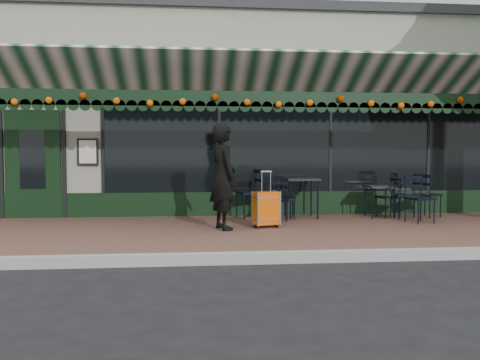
{
  "coord_description": "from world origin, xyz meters",
  "views": [
    {
      "loc": [
        -1.62,
        -6.73,
        1.47
      ],
      "look_at": [
        -0.79,
        1.6,
        1.03
      ],
      "focal_mm": 38.0,
      "sensor_mm": 36.0,
      "label": 1
    }
  ],
  "objects": [
    {
      "name": "ground",
      "position": [
        0.0,
        0.0,
        0.0
      ],
      "size": [
        80.0,
        80.0,
        0.0
      ],
      "primitive_type": "plane",
      "color": "black",
      "rests_on": "ground"
    },
    {
      "name": "sidewalk",
      "position": [
        0.0,
        2.0,
        0.07
      ],
      "size": [
        18.0,
        4.0,
        0.15
      ],
      "primitive_type": "cube",
      "color": "brown",
      "rests_on": "ground"
    },
    {
      "name": "curb",
      "position": [
        0.0,
        -0.08,
        0.07
      ],
      "size": [
        18.0,
        0.16,
        0.15
      ],
      "primitive_type": "cube",
      "color": "#9E9E99",
      "rests_on": "ground"
    },
    {
      "name": "restaurant_building",
      "position": [
        0.0,
        7.84,
        2.27
      ],
      "size": [
        12.0,
        9.6,
        4.5
      ],
      "color": "gray",
      "rests_on": "ground"
    },
    {
      "name": "woman",
      "position": [
        -1.04,
        2.0,
        1.07
      ],
      "size": [
        0.63,
        0.77,
        1.83
      ],
      "primitive_type": "imported",
      "rotation": [
        0.0,
        0.0,
        1.9
      ],
      "color": "black",
      "rests_on": "sidewalk"
    },
    {
      "name": "suitcase",
      "position": [
        -0.27,
        2.14,
        0.48
      ],
      "size": [
        0.49,
        0.37,
        1.0
      ],
      "rotation": [
        0.0,
        0.0,
        0.31
      ],
      "color": "#EA5807",
      "rests_on": "sidewalk"
    },
    {
      "name": "cafe_table_a",
      "position": [
        2.25,
        3.29,
        0.75
      ],
      "size": [
        0.54,
        0.54,
        0.66
      ],
      "color": "black",
      "rests_on": "sidewalk"
    },
    {
      "name": "cafe_table_b",
      "position": [
        0.65,
        3.43,
        0.88
      ],
      "size": [
        0.66,
        0.66,
        0.82
      ],
      "color": "black",
      "rests_on": "sidewalk"
    },
    {
      "name": "chair_a_left",
      "position": [
        2.44,
        3.31,
        0.56
      ],
      "size": [
        0.48,
        0.48,
        0.83
      ],
      "primitive_type": null,
      "rotation": [
        0.0,
        0.0,
        -1.38
      ],
      "color": "black",
      "rests_on": "sidewalk"
    },
    {
      "name": "chair_a_right",
      "position": [
        2.74,
        3.08,
        0.62
      ],
      "size": [
        0.56,
        0.56,
        0.93
      ],
      "primitive_type": null,
      "rotation": [
        0.0,
        0.0,
        1.35
      ],
      "color": "black",
      "rests_on": "sidewalk"
    },
    {
      "name": "chair_a_front",
      "position": [
        2.73,
        2.48,
        0.6
      ],
      "size": [
        0.55,
        0.55,
        0.9
      ],
      "primitive_type": null,
      "rotation": [
        0.0,
        0.0,
        0.26
      ],
      "color": "black",
      "rests_on": "sidewalk"
    },
    {
      "name": "chair_a_extra",
      "position": [
        3.27,
        3.29,
        0.6
      ],
      "size": [
        0.62,
        0.62,
        0.91
      ],
      "primitive_type": null,
      "rotation": [
        0.0,
        0.0,
        2.08
      ],
      "color": "black",
      "rests_on": "sidewalk"
    },
    {
      "name": "chair_b_left",
      "position": [
        -0.4,
        3.54,
        0.65
      ],
      "size": [
        0.62,
        0.62,
        1.01
      ],
      "primitive_type": null,
      "rotation": [
        0.0,
        0.0,
        -1.29
      ],
      "color": "black",
      "rests_on": "sidewalk"
    },
    {
      "name": "chair_b_right",
      "position": [
        0.3,
        3.31,
        0.55
      ],
      "size": [
        0.44,
        0.44,
        0.8
      ],
      "primitive_type": null,
      "rotation": [
        0.0,
        0.0,
        1.47
      ],
      "color": "black",
      "rests_on": "sidewalk"
    },
    {
      "name": "chair_b_front",
      "position": [
        0.1,
        2.97,
        0.54
      ],
      "size": [
        0.47,
        0.47,
        0.77
      ],
      "primitive_type": null,
      "rotation": [
        0.0,
        0.0,
        -0.27
      ],
      "color": "black",
      "rests_on": "sidewalk"
    }
  ]
}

